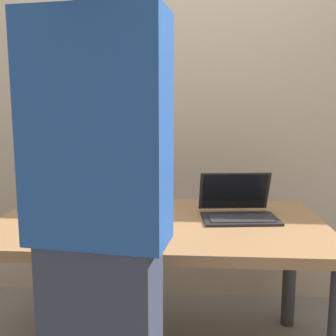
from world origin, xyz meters
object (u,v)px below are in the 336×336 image
object	(u,v)px
beer_bottle_dark	(75,182)
beer_bottle_green	(81,183)
person_figure	(99,227)
beer_bottle_amber	(54,180)
beer_bottle_brown	(45,186)
laptop	(238,207)

from	to	relation	value
beer_bottle_dark	beer_bottle_green	bearing A→B (deg)	90.04
person_figure	beer_bottle_amber	bearing A→B (deg)	116.02
beer_bottle_dark	beer_bottle_amber	bearing A→B (deg)	139.95
beer_bottle_dark	beer_bottle_amber	size ratio (longest dim) A/B	1.06
beer_bottle_brown	beer_bottle_amber	world-z (taller)	beer_bottle_amber
beer_bottle_green	beer_bottle_amber	xyz separation A→B (m)	(-0.17, 0.03, 0.01)
laptop	beer_bottle_brown	xyz separation A→B (m)	(-1.02, 0.18, 0.05)
beer_bottle_amber	laptop	bearing A→B (deg)	-16.25
beer_bottle_amber	beer_bottle_brown	bearing A→B (deg)	-93.84
laptop	person_figure	bearing A→B (deg)	-121.87
beer_bottle_brown	laptop	bearing A→B (deg)	-10.08
beer_bottle_brown	person_figure	size ratio (longest dim) A/B	0.15
beer_bottle_dark	beer_bottle_amber	world-z (taller)	beer_bottle_dark
beer_bottle_amber	person_figure	bearing A→B (deg)	-63.98
beer_bottle_dark	laptop	bearing A→B (deg)	-10.43
laptop	beer_bottle_green	bearing A→B (deg)	162.72
laptop	person_figure	xyz separation A→B (m)	(-0.49, -0.78, 0.13)
beer_bottle_dark	beer_bottle_green	world-z (taller)	beer_bottle_dark
beer_bottle_dark	person_figure	bearing A→B (deg)	-69.00
laptop	beer_bottle_dark	world-z (taller)	beer_bottle_dark
beer_bottle_amber	person_figure	xyz separation A→B (m)	(0.53, -1.08, 0.07)
beer_bottle_dark	beer_bottle_brown	xyz separation A→B (m)	(-0.17, 0.03, -0.03)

